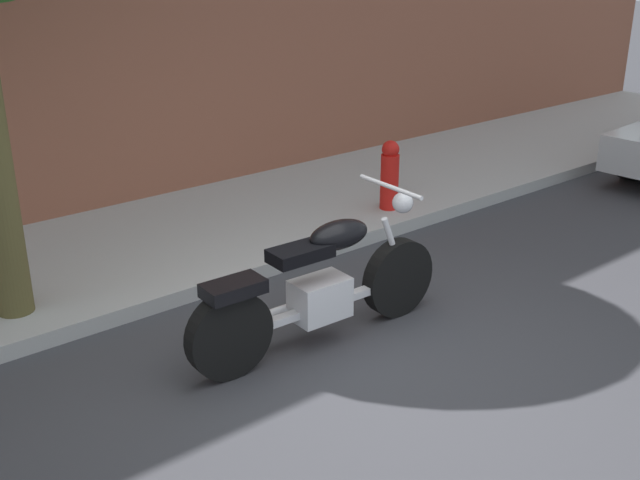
% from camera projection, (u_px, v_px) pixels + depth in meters
% --- Properties ---
extents(ground_plane, '(60.00, 60.00, 0.00)m').
position_uv_depth(ground_plane, '(352.00, 368.00, 5.78)').
color(ground_plane, '#38383D').
extents(sidewalk, '(20.93, 2.43, 0.14)m').
position_uv_depth(sidewalk, '(160.00, 244.00, 7.85)').
color(sidewalk, '#A6A6A6').
rests_on(sidewalk, ground).
extents(motorcycle, '(2.29, 0.70, 1.16)m').
position_uv_depth(motorcycle, '(319.00, 288.00, 5.97)').
color(motorcycle, black).
rests_on(motorcycle, ground).
extents(fire_hydrant, '(0.20, 0.20, 0.91)m').
position_uv_depth(fire_hydrant, '(389.00, 181.00, 8.53)').
color(fire_hydrant, red).
rests_on(fire_hydrant, ground).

